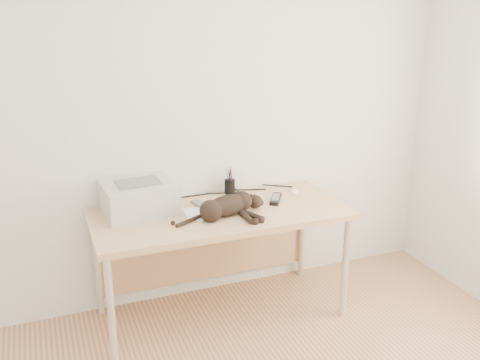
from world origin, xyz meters
name	(u,v)px	position (x,y,z in m)	size (l,w,h in m)	color
wall_back	(201,113)	(0.00, 1.75, 1.30)	(3.50, 3.50, 0.00)	silver
desk	(216,226)	(0.00, 1.48, 0.61)	(1.60, 0.70, 0.74)	tan
printer	(139,197)	(-0.47, 1.56, 0.84)	(0.45, 0.39, 0.20)	silver
papers	(209,212)	(-0.08, 1.39, 0.74)	(0.31, 0.23, 0.01)	white
cat	(226,207)	(0.00, 1.30, 0.80)	(0.62, 0.30, 0.14)	black
mug	(173,200)	(-0.26, 1.58, 0.78)	(0.09, 0.09, 0.08)	white
pen_cup	(230,186)	(0.17, 1.68, 0.79)	(0.07, 0.07, 0.18)	black
remote_grey	(199,205)	(-0.10, 1.52, 0.75)	(0.05, 0.17, 0.02)	slate
remote_black	(276,199)	(0.41, 1.44, 0.75)	(0.06, 0.20, 0.02)	black
mouse	(294,190)	(0.59, 1.54, 0.76)	(0.06, 0.10, 0.03)	white
cable_tangle	(205,195)	(0.00, 1.70, 0.75)	(1.36, 0.09, 0.01)	black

